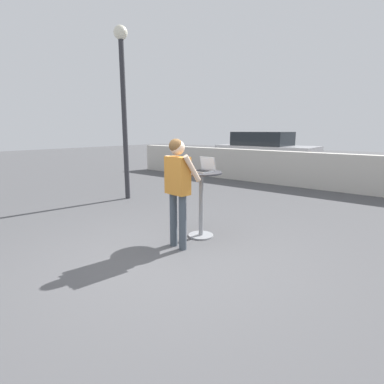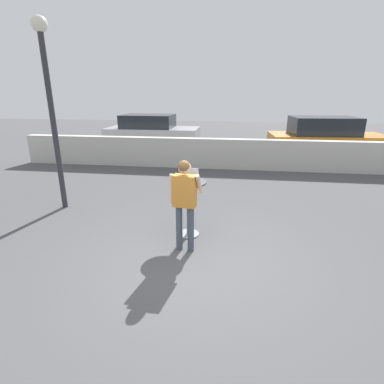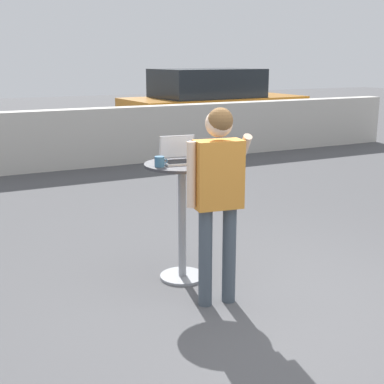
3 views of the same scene
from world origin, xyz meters
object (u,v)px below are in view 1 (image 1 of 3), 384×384
at_px(cafe_table, 201,194).
at_px(standing_person, 178,181).
at_px(laptop, 204,169).
at_px(parked_car_further_down, 265,150).
at_px(coffee_mug, 188,168).
at_px(street_lamp, 123,90).

bearing_deg(cafe_table, standing_person, -87.17).
relative_size(laptop, parked_car_further_down, 0.08).
xyz_separation_m(laptop, parked_car_further_down, (-3.08, 8.61, -0.28)).
xyz_separation_m(standing_person, parked_car_further_down, (-3.10, 9.26, -0.16)).
height_order(cafe_table, parked_car_further_down, parked_car_further_down).
xyz_separation_m(cafe_table, laptop, (0.01, 0.05, 0.41)).
bearing_deg(standing_person, coffee_mug, 115.53).
height_order(coffee_mug, street_lamp, street_lamp).
distance_m(cafe_table, standing_person, 0.66).
relative_size(laptop, coffee_mug, 3.05).
relative_size(cafe_table, laptop, 3.02).
height_order(laptop, standing_person, standing_person).
xyz_separation_m(laptop, coffee_mug, (-0.24, -0.10, -0.00)).
bearing_deg(cafe_table, coffee_mug, -168.01).
height_order(cafe_table, laptop, laptop).
xyz_separation_m(cafe_table, parked_car_further_down, (-3.07, 8.67, 0.13)).
xyz_separation_m(coffee_mug, parked_car_further_down, (-2.84, 8.71, -0.27)).
distance_m(laptop, standing_person, 0.66).
bearing_deg(parked_car_further_down, laptop, -70.35).
bearing_deg(cafe_table, laptop, 83.38).
bearing_deg(standing_person, cafe_table, 92.83).
bearing_deg(cafe_table, street_lamp, 161.76).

